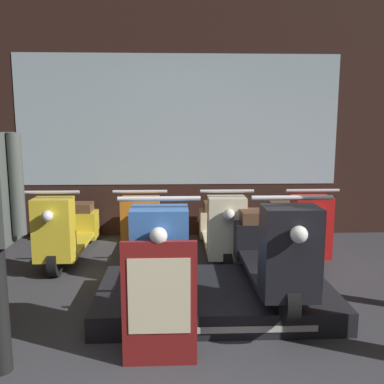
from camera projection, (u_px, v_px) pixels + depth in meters
shop_wall_back at (178, 117)px, 5.65m from camera, size 7.69×0.09×3.20m
display_platform at (216, 297)px, 3.54m from camera, size 1.93×1.11×0.19m
scooter_display_left at (163, 251)px, 3.40m from camera, size 0.53×1.65×0.87m
scooter_display_right at (271, 249)px, 3.43m from camera, size 0.53×1.65×0.87m
scooter_backrow_0 at (68, 230)px, 4.81m from camera, size 0.53×1.65×0.87m
scooter_backrow_1 at (145, 229)px, 4.84m from camera, size 0.53×1.65×0.87m
scooter_backrow_2 at (220, 228)px, 4.87m from camera, size 0.53×1.65×0.87m
scooter_backrow_3 at (295, 228)px, 4.91m from camera, size 0.53×1.65×0.87m
price_sign_board at (159, 304)px, 2.65m from camera, size 0.47×0.04×0.81m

